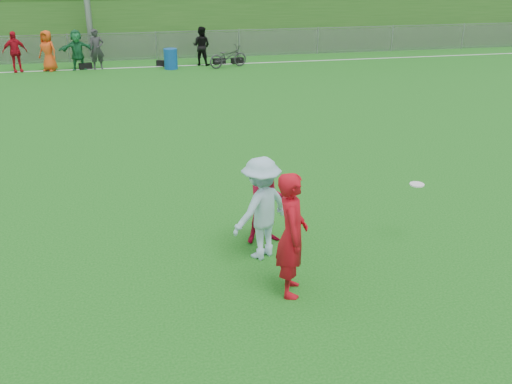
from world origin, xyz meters
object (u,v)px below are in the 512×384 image
object	(u,v)px
player_blue	(261,208)
bicycle	(228,57)
player_red_left	(292,235)
player_red_center	(268,202)
recycling_bin	(171,59)
frisbee	(417,184)

from	to	relation	value
player_blue	bicycle	bearing A→B (deg)	-129.99
player_red_left	player_red_center	size ratio (longest dim) A/B	1.26
recycling_bin	player_red_left	bearing A→B (deg)	-88.41
player_red_center	frisbee	distance (m)	2.55
player_red_left	frisbee	size ratio (longest dim) A/B	7.66
player_red_left	player_red_center	bearing A→B (deg)	11.72
player_red_left	bicycle	distance (m)	18.22
recycling_bin	bicycle	size ratio (longest dim) A/B	0.48
player_blue	frisbee	size ratio (longest dim) A/B	6.99
player_red_center	recycling_bin	size ratio (longest dim) A/B	1.74
frisbee	bicycle	world-z (taller)	frisbee
player_red_left	player_blue	world-z (taller)	player_red_left
bicycle	player_red_center	bearing A→B (deg)	153.62
player_blue	recycling_bin	size ratio (longest dim) A/B	1.99
frisbee	player_red_left	bearing A→B (deg)	-155.59
frisbee	bicycle	bearing A→B (deg)	91.70
player_red_center	recycling_bin	bearing A→B (deg)	88.93
player_blue	recycling_bin	xyz separation A→B (m)	(-0.31, 17.10, -0.43)
player_blue	frisbee	distance (m)	2.71
player_red_center	player_blue	size ratio (longest dim) A/B	0.87
player_blue	recycling_bin	bearing A→B (deg)	-121.56
player_red_left	recycling_bin	size ratio (longest dim) A/B	2.19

